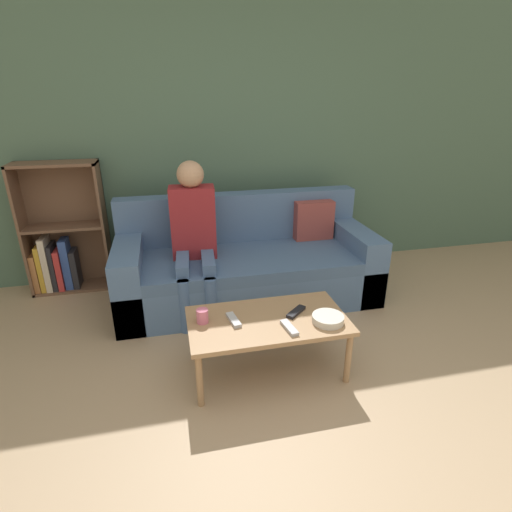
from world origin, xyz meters
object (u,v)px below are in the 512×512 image
(snack_bowl, at_px, (328,319))
(person_adult, at_px, (194,228))
(coffee_table, at_px, (267,324))
(tv_remote_0, at_px, (296,312))
(tv_remote_1, at_px, (234,320))
(couch, at_px, (248,266))
(bookshelf, at_px, (62,242))
(tv_remote_2, at_px, (289,328))
(cup_near, at_px, (202,316))

(snack_bowl, bearing_deg, person_adult, 123.30)
(coffee_table, bearing_deg, person_adult, 110.51)
(tv_remote_0, bearing_deg, person_adult, 169.03)
(tv_remote_1, bearing_deg, coffee_table, -14.46)
(couch, bearing_deg, tv_remote_1, -106.37)
(tv_remote_0, bearing_deg, snack_bowl, 6.71)
(tv_remote_1, bearing_deg, couch, 63.78)
(coffee_table, bearing_deg, bookshelf, 133.51)
(couch, bearing_deg, tv_remote_2, -89.70)
(couch, distance_m, tv_remote_2, 1.22)
(tv_remote_0, distance_m, tv_remote_1, 0.41)
(tv_remote_2, bearing_deg, person_adult, 103.68)
(bookshelf, distance_m, person_adult, 1.33)
(tv_remote_1, bearing_deg, bookshelf, 119.63)
(couch, xyz_separation_m, cup_near, (-0.50, -1.01, 0.14))
(tv_remote_1, distance_m, snack_bowl, 0.59)
(cup_near, xyz_separation_m, snack_bowl, (0.76, -0.17, -0.02))
(tv_remote_2, bearing_deg, tv_remote_1, 143.72)
(couch, bearing_deg, coffee_table, -94.94)
(bookshelf, relative_size, tv_remote_1, 6.67)
(bookshelf, xyz_separation_m, tv_remote_2, (1.62, -1.75, -0.06))
(bookshelf, height_order, tv_remote_0, bookshelf)
(cup_near, height_order, snack_bowl, cup_near)
(person_adult, distance_m, tv_remote_2, 1.26)
(person_adult, relative_size, tv_remote_2, 6.99)
(tv_remote_1, xyz_separation_m, snack_bowl, (0.57, -0.14, 0.01))
(person_adult, bearing_deg, tv_remote_1, -77.05)
(coffee_table, bearing_deg, couch, 85.06)
(bookshelf, bearing_deg, tv_remote_2, -47.19)
(couch, relative_size, tv_remote_0, 13.80)
(bookshelf, xyz_separation_m, coffee_table, (1.52, -1.60, -0.11))
(tv_remote_0, height_order, tv_remote_1, same)
(tv_remote_0, xyz_separation_m, tv_remote_2, (-0.10, -0.17, 0.00))
(person_adult, distance_m, tv_remote_0, 1.15)
(coffee_table, height_order, tv_remote_2, tv_remote_2)
(snack_bowl, bearing_deg, couch, 102.61)
(bookshelf, height_order, tv_remote_2, bookshelf)
(person_adult, relative_size, cup_near, 13.76)
(person_adult, xyz_separation_m, tv_remote_0, (0.56, -0.96, -0.30))
(couch, relative_size, tv_remote_1, 12.50)
(person_adult, relative_size, tv_remote_1, 6.98)
(tv_remote_0, relative_size, tv_remote_1, 0.91)
(bookshelf, bearing_deg, couch, -18.39)
(person_adult, bearing_deg, snack_bowl, -52.68)
(bookshelf, distance_m, cup_near, 1.91)
(coffee_table, relative_size, snack_bowl, 5.05)
(tv_remote_2, bearing_deg, cup_near, 149.81)
(tv_remote_2, xyz_separation_m, snack_bowl, (0.26, 0.03, 0.01))
(tv_remote_0, height_order, tv_remote_2, same)
(cup_near, distance_m, tv_remote_1, 0.20)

